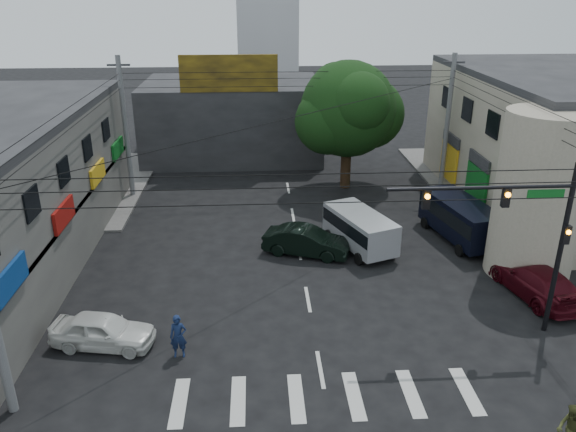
{
  "coord_description": "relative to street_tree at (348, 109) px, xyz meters",
  "views": [
    {
      "loc": [
        -2.21,
        -19.9,
        13.2
      ],
      "look_at": [
        -0.78,
        4.0,
        3.28
      ],
      "focal_mm": 35.0,
      "sensor_mm": 36.0,
      "label": 1
    }
  ],
  "objects": [
    {
      "name": "traffic_officer",
      "position": [
        -9.29,
        -18.86,
        -4.59
      ],
      "size": [
        0.66,
        0.45,
        1.76
      ],
      "primitive_type": "imported",
      "rotation": [
        0.0,
        0.0,
        0.02
      ],
      "color": "#121E3F",
      "rests_on": "ground"
    },
    {
      "name": "building_far",
      "position": [
        -8.0,
        9.0,
        -2.47
      ],
      "size": [
        14.0,
        10.0,
        6.0
      ],
      "primitive_type": "cube",
      "color": "#232326",
      "rests_on": "ground"
    },
    {
      "name": "dark_sedan",
      "position": [
        -3.66,
        -10.4,
        -4.73
      ],
      "size": [
        4.4,
        5.49,
        1.48
      ],
      "primitive_type": "imported",
      "rotation": [
        0.0,
        0.0,
        1.23
      ],
      "color": "black",
      "rests_on": "ground"
    },
    {
      "name": "sidewalk_far_left",
      "position": [
        -22.0,
        1.0,
        -5.4
      ],
      "size": [
        16.0,
        16.0,
        0.15
      ],
      "primitive_type": "cube",
      "color": "#514F4C",
      "rests_on": "ground"
    },
    {
      "name": "traffic_gantry",
      "position": [
        3.82,
        -18.0,
        -0.64
      ],
      "size": [
        7.1,
        0.35,
        7.2
      ],
      "color": "black",
      "rests_on": "ground"
    },
    {
      "name": "pedestrian_olive",
      "position": [
        2.97,
        -24.45,
        -4.59
      ],
      "size": [
        0.88,
        0.69,
        1.76
      ],
      "primitive_type": "imported",
      "rotation": [
        0.0,
        0.0,
        -1.59
      ],
      "color": "#3B401D",
      "rests_on": "ground"
    },
    {
      "name": "ground",
      "position": [
        -4.0,
        -17.0,
        -5.47
      ],
      "size": [
        160.0,
        160.0,
        0.0
      ],
      "primitive_type": "plane",
      "color": "black",
      "rests_on": "ground"
    },
    {
      "name": "sidewalk_far_right",
      "position": [
        14.0,
        1.0,
        -5.4
      ],
      "size": [
        16.0,
        16.0,
        0.15
      ],
      "primitive_type": "cube",
      "color": "#514F4C",
      "rests_on": "ground"
    },
    {
      "name": "white_compact",
      "position": [
        -12.32,
        -18.0,
        -4.79
      ],
      "size": [
        3.01,
        4.58,
        1.37
      ],
      "primitive_type": "imported",
      "rotation": [
        0.0,
        0.0,
        1.39
      ],
      "color": "silver",
      "rests_on": "ground"
    },
    {
      "name": "billboard",
      "position": [
        -8.0,
        4.1,
        1.83
      ],
      "size": [
        7.0,
        0.3,
        2.6
      ],
      "primitive_type": "cube",
      "color": "olive",
      "rests_on": "building_far"
    },
    {
      "name": "street_tree",
      "position": [
        0.0,
        0.0,
        0.0
      ],
      "size": [
        6.4,
        6.4,
        8.7
      ],
      "color": "black",
      "rests_on": "ground"
    },
    {
      "name": "corner_column",
      "position": [
        7.0,
        -13.0,
        -1.47
      ],
      "size": [
        4.0,
        4.0,
        8.0
      ],
      "primitive_type": "cylinder",
      "color": "gray",
      "rests_on": "ground"
    },
    {
      "name": "navy_van",
      "position": [
        4.98,
        -9.02,
        -4.36
      ],
      "size": [
        6.41,
        4.33,
        2.22
      ],
      "primitive_type": null,
      "rotation": [
        0.0,
        0.0,
        1.78
      ],
      "color": "black",
      "rests_on": "ground"
    },
    {
      "name": "utility_pole_far_left",
      "position": [
        -14.5,
        -1.0,
        -0.87
      ],
      "size": [
        0.32,
        0.32,
        9.2
      ],
      "primitive_type": "cylinder",
      "color": "#59595B",
      "rests_on": "ground"
    },
    {
      "name": "maroon_sedan",
      "position": [
        6.36,
        -15.27,
        -4.73
      ],
      "size": [
        3.97,
        5.88,
        1.48
      ],
      "primitive_type": "imported",
      "rotation": [
        0.0,
        0.0,
        3.33
      ],
      "color": "#400911",
      "rests_on": "ground"
    },
    {
      "name": "silver_minivan",
      "position": [
        -0.77,
        -9.91,
        -4.46
      ],
      "size": [
        6.02,
        5.14,
        2.02
      ],
      "primitive_type": null,
      "rotation": [
        0.0,
        0.0,
        1.94
      ],
      "color": "#B1B2B9",
      "rests_on": "ground"
    },
    {
      "name": "utility_pole_far_right",
      "position": [
        6.5,
        -1.0,
        -0.87
      ],
      "size": [
        0.32,
        0.32,
        9.2
      ],
      "primitive_type": "cylinder",
      "color": "#59595B",
      "rests_on": "ground"
    }
  ]
}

